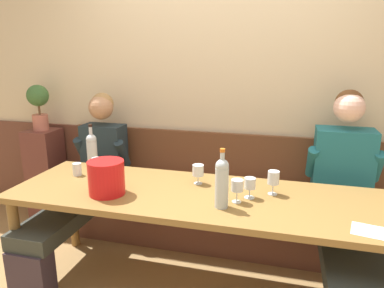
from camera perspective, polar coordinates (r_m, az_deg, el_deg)
name	(u,v)px	position (r m, az deg, el deg)	size (l,w,h in m)	color
room_wall_back	(222,77)	(3.05, 4.90, 10.60)	(6.80, 0.08, 2.80)	beige
wood_wainscot_panel	(219,184)	(3.21, 4.36, -6.43)	(6.80, 0.03, 0.92)	brown
wall_bench	(214,213)	(3.09, 3.55, -10.93)	(2.72, 0.42, 0.94)	brown
dining_table	(194,204)	(2.35, 0.40, -9.56)	(2.42, 0.78, 0.73)	olive
person_center_left_seat	(85,177)	(3.00, -16.71, -5.15)	(0.47, 1.22, 1.27)	#322730
person_center_right_seat	(347,197)	(2.63, 23.51, -7.74)	(0.52, 1.23, 1.35)	#2D2B3F
ice_bucket	(106,178)	(2.33, -13.54, -5.24)	(0.23, 0.23, 0.22)	red
wine_bottle_green_tall	(92,150)	(2.86, -15.73, -0.89)	(0.08, 0.08, 0.35)	silver
wine_bottle_amber_mid	(222,182)	(2.07, 4.78, -6.06)	(0.08, 0.08, 0.36)	#B1BFC0
wine_glass_mid_left	(97,164)	(2.66, -15.03, -3.10)	(0.07, 0.07, 0.14)	silver
wine_glass_mid_right	(250,184)	(2.24, 9.25, -6.42)	(0.07, 0.07, 0.13)	silver
wine_glass_center_rear	(237,186)	(2.17, 7.25, -6.76)	(0.07, 0.07, 0.14)	silver
wine_glass_near_bucket	(198,171)	(2.44, 0.98, -4.38)	(0.08, 0.08, 0.14)	silver
wine_glass_left_end	(273,179)	(2.32, 12.91, -5.44)	(0.07, 0.07, 0.16)	silver
water_tumbler_right	(77,169)	(2.75, -17.91, -3.87)	(0.06, 0.06, 0.09)	silver
tasting_sheet_left_guest	(374,232)	(2.07, 27.09, -12.41)	(0.21, 0.15, 0.00)	white
corner_pedestal	(47,176)	(3.72, -22.27, -4.69)	(0.28, 0.28, 0.90)	brown
potted_plant	(39,103)	(3.56, -23.37, 6.06)	(0.20, 0.20, 0.42)	#B56653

